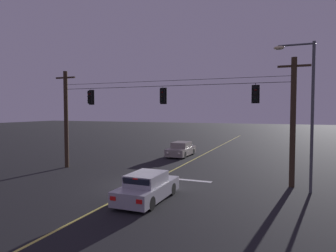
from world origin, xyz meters
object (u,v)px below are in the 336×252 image
(traffic_light_leftmost, at_px, (90,97))
(traffic_light_centre, at_px, (255,94))
(traffic_light_left_inner, at_px, (163,96))
(street_lamp_corner, at_px, (306,103))
(car_oncoming_lead, at_px, (181,149))
(car_waiting_near_lane, at_px, (147,187))

(traffic_light_leftmost, bearing_deg, traffic_light_centre, 0.00)
(traffic_light_left_inner, distance_m, street_lamp_corner, 8.91)
(traffic_light_leftmost, height_order, car_oncoming_lead, traffic_light_leftmost)
(traffic_light_leftmost, xyz_separation_m, car_waiting_near_lane, (7.40, -5.50, -4.83))
(traffic_light_leftmost, relative_size, car_oncoming_lead, 0.28)
(car_waiting_near_lane, relative_size, car_oncoming_lead, 0.98)
(traffic_light_leftmost, xyz_separation_m, car_oncoming_lead, (4.13, 8.90, -4.83))
(traffic_light_left_inner, xyz_separation_m, car_oncoming_lead, (-1.78, 8.90, -4.83))
(traffic_light_centre, height_order, street_lamp_corner, street_lamp_corner)
(car_oncoming_lead, xyz_separation_m, street_lamp_corner, (10.62, -9.88, 4.24))
(car_oncoming_lead, bearing_deg, street_lamp_corner, -42.93)
(car_waiting_near_lane, bearing_deg, street_lamp_corner, 31.60)
(traffic_light_leftmost, height_order, traffic_light_left_inner, same)
(traffic_light_leftmost, height_order, car_waiting_near_lane, traffic_light_leftmost)
(traffic_light_leftmost, relative_size, street_lamp_corner, 0.15)
(car_waiting_near_lane, bearing_deg, traffic_light_leftmost, 143.37)
(traffic_light_left_inner, bearing_deg, car_oncoming_lead, 101.31)
(car_oncoming_lead, height_order, street_lamp_corner, street_lamp_corner)
(traffic_light_left_inner, xyz_separation_m, car_waiting_near_lane, (1.49, -5.50, -4.83))
(traffic_light_left_inner, xyz_separation_m, street_lamp_corner, (8.84, -0.98, -0.59))
(street_lamp_corner, bearing_deg, traffic_light_leftmost, 176.20)
(car_oncoming_lead, bearing_deg, traffic_light_left_inner, -78.69)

